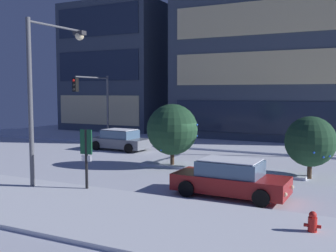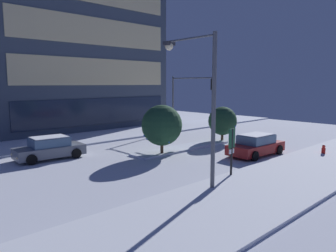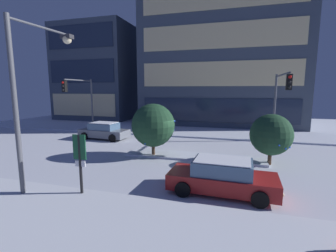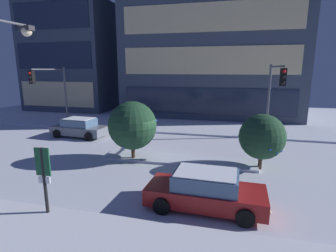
{
  "view_description": "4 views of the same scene",
  "coord_description": "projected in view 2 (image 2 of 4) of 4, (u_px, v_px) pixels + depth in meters",
  "views": [
    {
      "loc": [
        8.95,
        -19.9,
        4.18
      ],
      "look_at": [
        -1.01,
        0.55,
        2.21
      ],
      "focal_mm": 42.1,
      "sensor_mm": 36.0,
      "label": 1
    },
    {
      "loc": [
        -15.08,
        -16.64,
        5.01
      ],
      "look_at": [
        0.9,
        0.39,
        1.88
      ],
      "focal_mm": 34.28,
      "sensor_mm": 36.0,
      "label": 2
    },
    {
      "loc": [
        4.85,
        -14.94,
        4.44
      ],
      "look_at": [
        0.82,
        -0.79,
        2.18
      ],
      "focal_mm": 25.61,
      "sensor_mm": 36.0,
      "label": 3
    },
    {
      "loc": [
        5.18,
        -14.33,
        5.33
      ],
      "look_at": [
        1.55,
        0.75,
        1.95
      ],
      "focal_mm": 28.04,
      "sensor_mm": 36.0,
      "label": 4
    }
  ],
  "objects": [
    {
      "name": "traffic_light_corner_far_right",
      "position": [
        190.0,
        93.0,
        31.32
      ],
      "size": [
        0.32,
        5.64,
        5.69
      ],
      "rotation": [
        0.0,
        0.0,
        -1.57
      ],
      "color": "#565960",
      "rests_on": "ground"
    },
    {
      "name": "curb_strip_far",
      "position": [
        97.0,
        137.0,
        29.41
      ],
      "size": [
        52.0,
        5.2,
        0.14
      ],
      "primitive_type": "cube",
      "color": "silver",
      "rests_on": "ground"
    },
    {
      "name": "parking_info_sign",
      "position": [
        232.0,
        147.0,
        16.95
      ],
      "size": [
        0.55,
        0.12,
        2.63
      ],
      "rotation": [
        0.0,
        0.0,
        1.64
      ],
      "color": "black",
      "rests_on": "ground"
    },
    {
      "name": "office_tower_main",
      "position": [
        68.0,
        19.0,
        37.03
      ],
      "size": [
        19.59,
        12.58,
        24.66
      ],
      "color": "#424C5B",
      "rests_on": "ground"
    },
    {
      "name": "fire_hydrant",
      "position": [
        323.0,
        150.0,
        22.35
      ],
      "size": [
        0.48,
        0.26,
        0.74
      ],
      "color": "red",
      "rests_on": "ground"
    },
    {
      "name": "ground",
      "position": [
        163.0,
        154.0,
        22.91
      ],
      "size": [
        52.0,
        52.0,
        0.0
      ],
      "primitive_type": "plane",
      "color": "silver"
    },
    {
      "name": "street_lamp_arched",
      "position": [
        198.0,
        87.0,
        15.2
      ],
      "size": [
        0.56,
        3.46,
        7.28
      ],
      "rotation": [
        0.0,
        0.0,
        1.52
      ],
      "color": "#565960",
      "rests_on": "ground"
    },
    {
      "name": "car_far",
      "position": [
        50.0,
        148.0,
        21.25
      ],
      "size": [
        4.56,
        2.32,
        1.49
      ],
      "rotation": [
        0.0,
        0.0,
        3.07
      ],
      "color": "slate",
      "rests_on": "ground"
    },
    {
      "name": "median_strip",
      "position": [
        183.0,
        148.0,
        24.6
      ],
      "size": [
        9.0,
        1.8,
        0.14
      ],
      "primitive_type": "cube",
      "color": "silver",
      "rests_on": "ground"
    },
    {
      "name": "curb_strip_near",
      "position": [
        281.0,
        180.0,
        16.4
      ],
      "size": [
        52.0,
        5.2,
        0.14
      ],
      "primitive_type": "cube",
      "color": "silver",
      "rests_on": "ground"
    },
    {
      "name": "decorated_tree_median",
      "position": [
        162.0,
        125.0,
        22.19
      ],
      "size": [
        2.85,
        2.83,
        3.53
      ],
      "color": "#473323",
      "rests_on": "ground"
    },
    {
      "name": "decorated_tree_left_of_median",
      "position": [
        222.0,
        121.0,
        27.32
      ],
      "size": [
        2.43,
        2.46,
        3.03
      ],
      "color": "#473323",
      "rests_on": "ground"
    },
    {
      "name": "car_near",
      "position": [
        256.0,
        145.0,
        22.3
      ],
      "size": [
        4.7,
        2.2,
        1.49
      ],
      "rotation": [
        0.0,
        0.0,
        -0.04
      ],
      "color": "maroon",
      "rests_on": "ground"
    }
  ]
}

